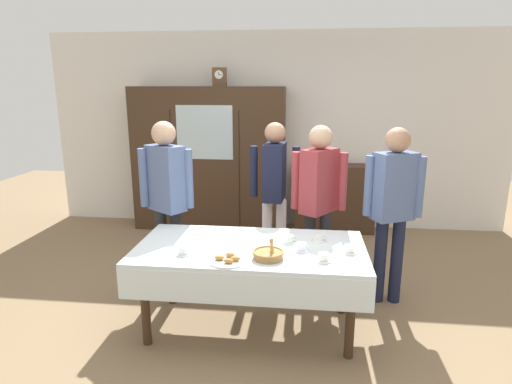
{
  "coord_description": "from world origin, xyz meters",
  "views": [
    {
      "loc": [
        0.41,
        -3.41,
        1.98
      ],
      "look_at": [
        0.0,
        0.2,
        1.07
      ],
      "focal_mm": 30.06,
      "sensor_mm": 36.0,
      "label": 1
    }
  ],
  "objects": [
    {
      "name": "mantel_clock",
      "position": [
        -0.73,
        2.35,
        2.09
      ],
      "size": [
        0.18,
        0.11,
        0.24
      ],
      "color": "brown",
      "rests_on": "wall_cabinet"
    },
    {
      "name": "book_stack",
      "position": [
        0.84,
        2.4,
        0.96
      ],
      "size": [
        0.16,
        0.22,
        0.06
      ],
      "color": "#2D5184",
      "rests_on": "bookshelf_low"
    },
    {
      "name": "bookshelf_low",
      "position": [
        0.84,
        2.41,
        0.46
      ],
      "size": [
        1.09,
        0.35,
        0.93
      ],
      "color": "#3D2819",
      "rests_on": "ground"
    },
    {
      "name": "tea_cup_center",
      "position": [
        0.55,
        -0.02,
        0.75
      ],
      "size": [
        0.13,
        0.13,
        0.06
      ],
      "color": "white",
      "rests_on": "dining_table"
    },
    {
      "name": "wall_cabinet",
      "position": [
        -0.9,
        2.35,
        0.98
      ],
      "size": [
        2.09,
        0.46,
        1.97
      ],
      "color": "#3D2819",
      "rests_on": "ground"
    },
    {
      "name": "tea_cup_near_left",
      "position": [
        0.41,
        -0.25,
        0.75
      ],
      "size": [
        0.13,
        0.13,
        0.06
      ],
      "color": "white",
      "rests_on": "dining_table"
    },
    {
      "name": "spoon_mid_right",
      "position": [
        -0.28,
        -0.2,
        0.73
      ],
      "size": [
        0.12,
        0.02,
        0.01
      ],
      "color": "silver",
      "rests_on": "dining_table"
    },
    {
      "name": "spoon_near_left",
      "position": [
        -0.53,
        -0.12,
        0.73
      ],
      "size": [
        0.12,
        0.02,
        0.01
      ],
      "color": "silver",
      "rests_on": "dining_table"
    },
    {
      "name": "person_behind_table_right",
      "position": [
        0.11,
        0.99,
        0.98
      ],
      "size": [
        0.52,
        0.38,
        1.62
      ],
      "color": "silver",
      "rests_on": "ground"
    },
    {
      "name": "tea_cup_near_right",
      "position": [
        -0.49,
        -0.43,
        0.75
      ],
      "size": [
        0.13,
        0.13,
        0.06
      ],
      "color": "white",
      "rests_on": "dining_table"
    },
    {
      "name": "person_beside_shelf",
      "position": [
        0.56,
        0.55,
        0.99
      ],
      "size": [
        0.52,
        0.41,
        1.63
      ],
      "color": "#232328",
      "rests_on": "ground"
    },
    {
      "name": "person_behind_table_left",
      "position": [
        1.21,
        0.39,
        0.99
      ],
      "size": [
        0.52,
        0.34,
        1.63
      ],
      "color": "#191E38",
      "rests_on": "ground"
    },
    {
      "name": "person_by_cabinet",
      "position": [
        -0.87,
        0.4,
        1.02
      ],
      "size": [
        0.52,
        0.37,
        1.67
      ],
      "color": "#232328",
      "rests_on": "ground"
    },
    {
      "name": "tea_cup_front_edge",
      "position": [
        0.57,
        -0.44,
        0.75
      ],
      "size": [
        0.13,
        0.13,
        0.06
      ],
      "color": "white",
      "rests_on": "dining_table"
    },
    {
      "name": "ground_plane",
      "position": [
        0.0,
        0.0,
        0.0
      ],
      "size": [
        12.0,
        12.0,
        0.0
      ],
      "primitive_type": "plane",
      "color": "#846B4C",
      "rests_on": "ground"
    },
    {
      "name": "dining_table",
      "position": [
        0.0,
        -0.24,
        0.63
      ],
      "size": [
        1.84,
        0.95,
        0.72
      ],
      "color": "#3D2819",
      "rests_on": "ground"
    },
    {
      "name": "back_wall",
      "position": [
        0.0,
        2.65,
        1.35
      ],
      "size": [
        6.4,
        0.1,
        2.7
      ],
      "primitive_type": "cube",
      "color": "silver",
      "rests_on": "ground"
    },
    {
      "name": "tea_cup_far_left",
      "position": [
        0.78,
        -0.25,
        0.75
      ],
      "size": [
        0.13,
        0.13,
        0.06
      ],
      "color": "white",
      "rests_on": "dining_table"
    },
    {
      "name": "tea_cup_far_right",
      "position": [
        0.3,
        -0.09,
        0.75
      ],
      "size": [
        0.13,
        0.13,
        0.06
      ],
      "color": "silver",
      "rests_on": "dining_table"
    },
    {
      "name": "pastry_plate",
      "position": [
        -0.13,
        -0.53,
        0.74
      ],
      "size": [
        0.28,
        0.28,
        0.05
      ],
      "color": "white",
      "rests_on": "dining_table"
    },
    {
      "name": "bread_basket",
      "position": [
        0.16,
        -0.44,
        0.76
      ],
      "size": [
        0.24,
        0.24,
        0.16
      ],
      "color": "#9E7542",
      "rests_on": "dining_table"
    }
  ]
}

